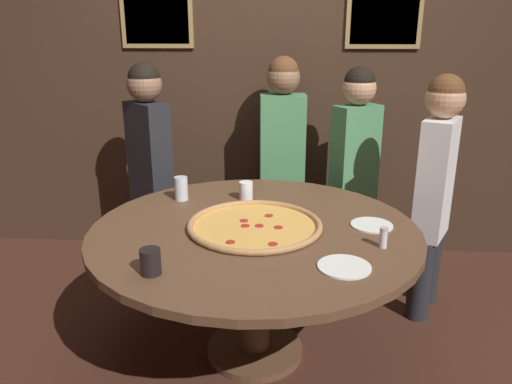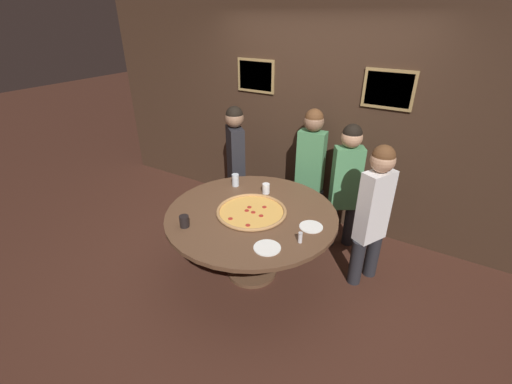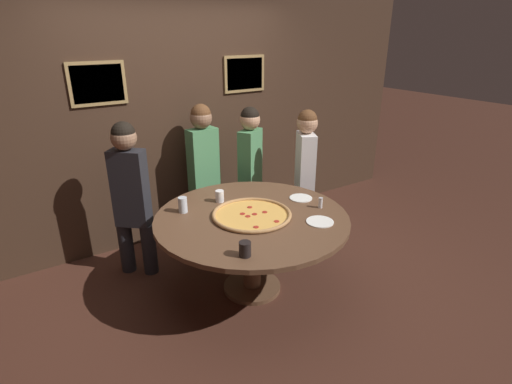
{
  "view_description": "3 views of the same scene",
  "coord_description": "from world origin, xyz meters",
  "views": [
    {
      "loc": [
        0.17,
        -2.32,
        1.71
      ],
      "look_at": [
        0.01,
        -0.05,
        0.95
      ],
      "focal_mm": 35.0,
      "sensor_mm": 36.0,
      "label": 1
    },
    {
      "loc": [
        1.51,
        -2.39,
        2.47
      ],
      "look_at": [
        0.03,
        0.03,
        0.96
      ],
      "focal_mm": 24.0,
      "sensor_mm": 36.0,
      "label": 2
    },
    {
      "loc": [
        -1.66,
        -2.59,
        2.22
      ],
      "look_at": [
        0.05,
        0.02,
        0.94
      ],
      "focal_mm": 28.0,
      "sensor_mm": 36.0,
      "label": 3
    }
  ],
  "objects": [
    {
      "name": "ground_plane",
      "position": [
        0.0,
        0.0,
        0.0
      ],
      "size": [
        24.0,
        24.0,
        0.0
      ],
      "primitive_type": "plane",
      "color": "#422319"
    },
    {
      "name": "back_wall",
      "position": [
        0.0,
        1.43,
        1.3
      ],
      "size": [
        6.4,
        0.08,
        2.6
      ],
      "color": "#3D281C",
      "rests_on": "ground_plane"
    },
    {
      "name": "dining_table",
      "position": [
        0.0,
        0.0,
        0.62
      ],
      "size": [
        1.66,
        1.66,
        0.74
      ],
      "color": "brown",
      "rests_on": "ground_plane"
    },
    {
      "name": "giant_pizza",
      "position": [
        0.0,
        0.0,
        0.75
      ],
      "size": [
        0.68,
        0.68,
        0.03
      ],
      "color": "#E5A84C",
      "rests_on": "dining_table"
    },
    {
      "name": "drink_cup_far_left",
      "position": [
        -0.39,
        -0.52,
        0.79
      ],
      "size": [
        0.09,
        0.09,
        0.11
      ],
      "primitive_type": "cylinder",
      "color": "black",
      "rests_on": "dining_table"
    },
    {
      "name": "drink_cup_front_edge",
      "position": [
        -0.08,
        0.42,
        0.79
      ],
      "size": [
        0.08,
        0.08,
        0.11
      ],
      "primitive_type": "cylinder",
      "color": "white",
      "rests_on": "dining_table"
    },
    {
      "name": "drink_cup_near_left",
      "position": [
        -0.46,
        0.39,
        0.81
      ],
      "size": [
        0.08,
        0.08,
        0.14
      ],
      "primitive_type": "cylinder",
      "color": "silver",
      "rests_on": "dining_table"
    },
    {
      "name": "white_plate_right_side",
      "position": [
        0.59,
        0.07,
        0.74
      ],
      "size": [
        0.21,
        0.21,
        0.01
      ],
      "primitive_type": "cylinder",
      "color": "white",
      "rests_on": "dining_table"
    },
    {
      "name": "white_plate_far_back",
      "position": [
        0.41,
        -0.41,
        0.74
      ],
      "size": [
        0.23,
        0.23,
        0.01
      ],
      "primitive_type": "cylinder",
      "color": "white",
      "rests_on": "dining_table"
    },
    {
      "name": "condiment_shaker",
      "position": [
        0.6,
        -0.19,
        0.79
      ],
      "size": [
        0.04,
        0.04,
        0.1
      ],
      "color": "silver",
      "rests_on": "dining_table"
    },
    {
      "name": "diner_centre_back",
      "position": [
        -0.77,
        0.85,
        0.85
      ],
      "size": [
        0.37,
        0.35,
        1.49
      ],
      "rotation": [
        0.0,
        0.0,
        2.41
      ],
      "color": "#232328",
      "rests_on": "ground_plane"
    },
    {
      "name": "diner_far_right",
      "position": [
        0.11,
        1.14,
        0.86
      ],
      "size": [
        0.39,
        0.23,
        1.51
      ],
      "rotation": [
        0.0,
        0.0,
        -3.04
      ],
      "color": "#232328",
      "rests_on": "ground_plane"
    },
    {
      "name": "diner_far_left",
      "position": [
        0.61,
        0.97,
        0.83
      ],
      "size": [
        0.38,
        0.31,
        1.46
      ],
      "rotation": [
        0.0,
        0.0,
        -2.59
      ],
      "color": "#232328",
      "rests_on": "ground_plane"
    },
    {
      "name": "diner_side_left",
      "position": [
        1.02,
        0.52,
        0.83
      ],
      "size": [
        0.29,
        0.38,
        1.46
      ],
      "rotation": [
        0.0,
        0.0,
        -2.05
      ],
      "color": "#232328",
      "rests_on": "ground_plane"
    }
  ]
}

